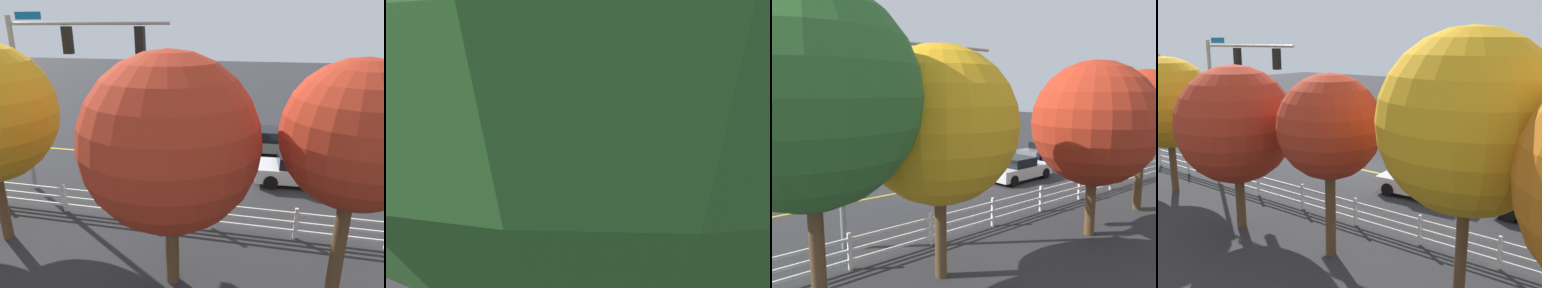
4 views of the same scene
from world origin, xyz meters
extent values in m
plane|color=#2D2D30|center=(0.00, 0.00, 0.00)|extent=(120.00, 120.00, 0.00)
cube|color=gold|center=(-4.00, 0.00, 0.00)|extent=(28.00, 0.16, 0.01)
cylinder|color=gray|center=(6.72, 4.94, 3.66)|extent=(0.20, 0.20, 7.31)
sphere|color=#148C19|center=(1.39, 4.79, 6.09)|extent=(0.17, 0.17, 0.17)
cube|color=slate|center=(-3.67, -2.09, 0.50)|extent=(4.31, 2.06, 0.56)
cube|color=black|center=(-3.88, -2.10, 1.08)|extent=(1.96, 1.77, 0.60)
cylinder|color=black|center=(-2.27, -1.15, 0.32)|extent=(0.65, 0.25, 0.64)
cylinder|color=black|center=(-2.20, -2.91, 0.32)|extent=(0.65, 0.25, 0.64)
cylinder|color=black|center=(-5.15, -1.28, 0.32)|extent=(0.65, 0.25, 0.64)
cylinder|color=black|center=(-5.07, -3.04, 0.32)|extent=(0.65, 0.25, 0.64)
cube|color=silver|center=(-5.08, 1.92, 0.55)|extent=(4.41, 1.97, 0.66)
cube|color=black|center=(-4.86, 1.93, 1.14)|extent=(1.92, 1.66, 0.54)
cylinder|color=black|center=(-6.50, 1.03, 0.32)|extent=(0.65, 0.26, 0.64)
cylinder|color=black|center=(-6.59, 2.64, 0.32)|extent=(0.65, 0.26, 0.64)
cylinder|color=black|center=(-3.57, 1.19, 0.32)|extent=(0.65, 0.26, 0.64)
cylinder|color=black|center=(-3.66, 2.80, 0.32)|extent=(0.65, 0.26, 0.64)
cube|color=slate|center=(-11.68, -1.73, 0.53)|extent=(4.41, 2.15, 0.61)
cube|color=black|center=(-11.90, -1.74, 1.09)|extent=(2.17, 1.83, 0.52)
cylinder|color=black|center=(-10.27, -0.76, 0.32)|extent=(0.65, 0.26, 0.64)
cylinder|color=black|center=(-10.17, -2.54, 0.32)|extent=(0.65, 0.26, 0.64)
cylinder|color=black|center=(-13.19, -0.92, 0.32)|extent=(0.65, 0.26, 0.64)
cylinder|color=black|center=(-13.09, -2.71, 0.32)|extent=(0.65, 0.26, 0.64)
cube|color=navy|center=(-10.89, 1.66, 0.57)|extent=(4.74, 1.76, 0.69)
cube|color=black|center=(-10.65, 1.66, 1.16)|extent=(2.33, 1.58, 0.50)
cylinder|color=black|center=(-12.50, 0.84, 0.32)|extent=(0.64, 0.22, 0.64)
cylinder|color=black|center=(-12.50, 2.47, 0.32)|extent=(0.64, 0.22, 0.64)
cylinder|color=black|center=(-9.28, 0.85, 0.32)|extent=(0.64, 0.22, 0.64)
cylinder|color=black|center=(-9.28, 2.47, 0.32)|extent=(0.64, 0.22, 0.64)
cube|color=white|center=(-1.56, 6.51, 0.57)|extent=(0.10, 0.10, 1.15)
cube|color=white|center=(1.33, 6.51, 0.57)|extent=(0.10, 0.10, 1.15)
cube|color=white|center=(4.22, 6.51, 0.57)|extent=(0.10, 0.10, 1.15)
cube|color=white|center=(-3.00, 6.51, 0.95)|extent=(26.00, 0.06, 0.09)
cube|color=white|center=(-3.00, 6.51, 0.60)|extent=(26.00, 0.06, 0.09)
cube|color=white|center=(-3.00, 6.51, 0.28)|extent=(26.00, 0.06, 0.09)
cylinder|color=brown|center=(5.18, 8.51, 1.38)|extent=(0.34, 0.34, 2.76)
sphere|color=gold|center=(5.18, 8.51, 4.39)|extent=(4.36, 4.36, 4.36)
camera|label=1|loc=(-3.10, 16.93, 6.82)|focal=31.51mm
camera|label=2|loc=(11.13, 10.78, 4.43)|focal=40.40mm
camera|label=3|loc=(10.67, 16.61, 5.30)|focal=33.70mm
camera|label=4|loc=(-14.10, 19.66, 7.20)|focal=40.66mm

